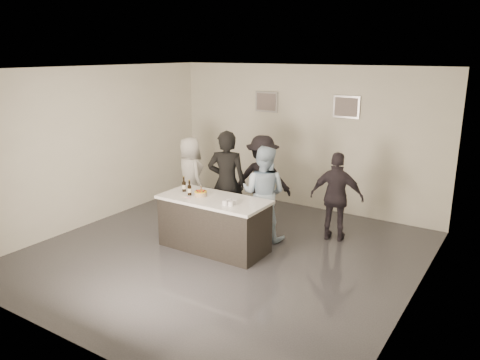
{
  "coord_description": "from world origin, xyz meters",
  "views": [
    {
      "loc": [
        4.12,
        -5.92,
        3.26
      ],
      "look_at": [
        0.0,
        0.5,
        1.15
      ],
      "focal_mm": 35.0,
      "sensor_mm": 36.0,
      "label": 1
    }
  ],
  "objects": [
    {
      "name": "picture_right",
      "position": [
        0.9,
        2.97,
        2.2
      ],
      "size": [
        0.54,
        0.04,
        0.44
      ],
      "primitive_type": "cube",
      "color": "#B2B2B7",
      "rests_on": "wall_back"
    },
    {
      "name": "person_guest_back",
      "position": [
        -0.24,
        1.68,
        0.86
      ],
      "size": [
        1.26,
        0.98,
        1.71
      ],
      "primitive_type": "imported",
      "rotation": [
        0.0,
        0.0,
        3.49
      ],
      "color": "black",
      "rests_on": "ground"
    },
    {
      "name": "person_main_black",
      "position": [
        -0.47,
        0.79,
        0.96
      ],
      "size": [
        0.82,
        0.69,
        1.92
      ],
      "primitive_type": "imported",
      "rotation": [
        0.0,
        0.0,
        3.54
      ],
      "color": "black",
      "rests_on": "ground"
    },
    {
      "name": "wall_left",
      "position": [
        -3.0,
        0.0,
        1.5
      ],
      "size": [
        0.04,
        6.0,
        3.0
      ],
      "primitive_type": "cube",
      "color": "silver",
      "rests_on": "ground"
    },
    {
      "name": "candles",
      "position": [
        -0.59,
        -0.17,
        0.9
      ],
      "size": [
        0.24,
        0.08,
        0.01
      ],
      "primitive_type": "cube",
      "color": "pink",
      "rests_on": "bar_counter"
    },
    {
      "name": "tumbler_cluster",
      "position": [
        0.17,
        -0.06,
        0.94
      ],
      "size": [
        0.19,
        0.19,
        0.08
      ],
      "primitive_type": "cube",
      "color": "gold",
      "rests_on": "bar_counter"
    },
    {
      "name": "person_main_blue",
      "position": [
        0.22,
        0.93,
        0.85
      ],
      "size": [
        0.91,
        0.75,
        1.69
      ],
      "primitive_type": "imported",
      "rotation": [
        0.0,
        0.0,
        3.29
      ],
      "color": "silver",
      "rests_on": "ground"
    },
    {
      "name": "floor",
      "position": [
        0.0,
        0.0,
        0.0
      ],
      "size": [
        6.0,
        6.0,
        0.0
      ],
      "primitive_type": "plane",
      "color": "#3D3D42",
      "rests_on": "ground"
    },
    {
      "name": "beer_bottle_b",
      "position": [
        -0.69,
        -0.01,
        1.03
      ],
      "size": [
        0.07,
        0.07,
        0.26
      ],
      "primitive_type": "cylinder",
      "color": "black",
      "rests_on": "bar_counter"
    },
    {
      "name": "cake",
      "position": [
        -0.5,
        0.06,
        0.94
      ],
      "size": [
        0.21,
        0.21,
        0.07
      ],
      "primitive_type": "cylinder",
      "color": "yellow",
      "rests_on": "bar_counter"
    },
    {
      "name": "ceiling",
      "position": [
        0.0,
        0.0,
        3.0
      ],
      "size": [
        6.0,
        6.0,
        0.0
      ],
      "primitive_type": "plane",
      "rotation": [
        3.14,
        0.0,
        0.0
      ],
      "color": "white"
    },
    {
      "name": "person_guest_left",
      "position": [
        -1.72,
        1.3,
        0.8
      ],
      "size": [
        0.92,
        0.79,
        1.59
      ],
      "primitive_type": "imported",
      "rotation": [
        0.0,
        0.0,
        2.7
      ],
      "color": "silver",
      "rests_on": "ground"
    },
    {
      "name": "wall_back",
      "position": [
        0.0,
        3.0,
        1.5
      ],
      "size": [
        6.0,
        0.04,
        3.0
      ],
      "primitive_type": "cube",
      "color": "silver",
      "rests_on": "ground"
    },
    {
      "name": "wall_front",
      "position": [
        0.0,
        -3.0,
        1.5
      ],
      "size": [
        6.0,
        0.04,
        3.0
      ],
      "primitive_type": "cube",
      "color": "silver",
      "rests_on": "ground"
    },
    {
      "name": "bar_counter",
      "position": [
        -0.25,
        0.07,
        0.45
      ],
      "size": [
        1.86,
        0.86,
        0.9
      ],
      "primitive_type": "cube",
      "color": "white",
      "rests_on": "ground"
    },
    {
      "name": "wall_right",
      "position": [
        3.0,
        0.0,
        1.5
      ],
      "size": [
        0.04,
        6.0,
        3.0
      ],
      "primitive_type": "cube",
      "color": "silver",
      "rests_on": "ground"
    },
    {
      "name": "beer_bottle_a",
      "position": [
        -0.9,
        0.11,
        1.03
      ],
      "size": [
        0.07,
        0.07,
        0.26
      ],
      "primitive_type": "cylinder",
      "color": "black",
      "rests_on": "bar_counter"
    },
    {
      "name": "picture_left",
      "position": [
        -0.9,
        2.97,
        2.2
      ],
      "size": [
        0.54,
        0.04,
        0.44
      ],
      "primitive_type": "cube",
      "color": "#B2B2B7",
      "rests_on": "wall_back"
    },
    {
      "name": "person_guest_right",
      "position": [
        1.33,
        1.57,
        0.79
      ],
      "size": [
        0.99,
        0.55,
        1.59
      ],
      "primitive_type": "imported",
      "rotation": [
        0.0,
        0.0,
        3.33
      ],
      "color": "#2D272E",
      "rests_on": "ground"
    }
  ]
}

